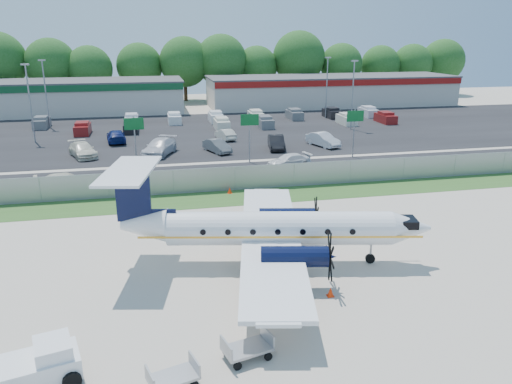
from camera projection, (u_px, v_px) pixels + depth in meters
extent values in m
plane|color=#BEB2A1|center=(279.00, 262.00, 27.93)|extent=(170.00, 170.00, 0.00)
cube|color=#2D561E|center=(240.00, 197.00, 39.12)|extent=(170.00, 4.00, 0.02)
cube|color=black|center=(226.00, 174.00, 45.65)|extent=(170.00, 8.00, 0.02)
cube|color=black|center=(201.00, 132.00, 65.23)|extent=(170.00, 32.00, 0.02)
cube|color=gray|center=(235.00, 178.00, 40.69)|extent=(120.00, 0.02, 1.90)
cube|color=gray|center=(235.00, 167.00, 40.39)|extent=(120.00, 0.06, 0.06)
cube|color=gray|center=(236.00, 190.00, 40.97)|extent=(120.00, 0.06, 0.06)
cube|color=beige|center=(37.00, 98.00, 80.17)|extent=(46.00, 12.00, 5.00)
cube|color=#474749|center=(35.00, 82.00, 79.38)|extent=(46.40, 12.40, 0.24)
cube|color=#0F4723|center=(27.00, 89.00, 73.88)|extent=(46.00, 0.20, 1.00)
cube|color=beige|center=(331.00, 91.00, 90.22)|extent=(44.00, 12.00, 5.00)
cube|color=#474749|center=(332.00, 76.00, 89.43)|extent=(44.40, 12.40, 0.24)
cube|color=maroon|center=(344.00, 83.00, 83.93)|extent=(44.00, 0.20, 1.00)
cylinder|color=gray|center=(135.00, 143.00, 47.02)|extent=(0.14, 0.14, 5.00)
cube|color=#0C5923|center=(134.00, 124.00, 46.34)|extent=(1.80, 0.08, 1.10)
cylinder|color=gray|center=(249.00, 138.00, 49.23)|extent=(0.14, 0.14, 5.00)
cube|color=#0C5923|center=(250.00, 120.00, 48.55)|extent=(1.80, 0.08, 1.10)
cylinder|color=gray|center=(354.00, 133.00, 51.44)|extent=(0.14, 0.14, 5.00)
cube|color=#0C5923|center=(355.00, 116.00, 50.76)|extent=(1.80, 0.08, 1.10)
cylinder|color=gray|center=(30.00, 104.00, 58.00)|extent=(0.18, 0.18, 9.00)
cube|color=gray|center=(25.00, 64.00, 56.64)|extent=(0.90, 0.35, 0.18)
cylinder|color=gray|center=(353.00, 96.00, 66.03)|extent=(0.18, 0.18, 9.00)
cube|color=gray|center=(355.00, 61.00, 64.68)|extent=(0.90, 0.35, 0.18)
cylinder|color=gray|center=(46.00, 95.00, 67.32)|extent=(0.18, 0.18, 9.00)
cube|color=gray|center=(42.00, 60.00, 65.97)|extent=(0.90, 0.35, 0.18)
cylinder|color=gray|center=(327.00, 88.00, 75.36)|extent=(0.18, 0.18, 9.00)
cube|color=gray|center=(328.00, 58.00, 74.01)|extent=(0.90, 0.35, 0.18)
cylinder|color=white|center=(280.00, 228.00, 27.21)|extent=(12.33, 4.31, 1.86)
cone|color=white|center=(411.00, 228.00, 27.25)|extent=(2.48, 2.25, 1.86)
cone|color=white|center=(144.00, 225.00, 27.10)|extent=(2.86, 2.33, 1.86)
cube|color=black|center=(408.00, 222.00, 27.15)|extent=(1.12, 1.42, 0.44)
cube|color=white|center=(271.00, 237.00, 27.37)|extent=(6.57, 17.46, 0.21)
cylinder|color=black|center=(294.00, 257.00, 24.63)|extent=(3.47, 1.73, 1.07)
cylinder|color=black|center=(287.00, 217.00, 30.03)|extent=(3.47, 1.73, 1.07)
cube|color=black|center=(133.00, 196.00, 26.60)|extent=(1.85, 0.55, 2.83)
cube|color=white|center=(129.00, 171.00, 26.18)|extent=(3.53, 6.40, 0.14)
cylinder|color=gray|center=(371.00, 253.00, 27.68)|extent=(0.12, 0.12, 1.27)
cylinder|color=black|center=(370.00, 259.00, 27.79)|extent=(0.57, 0.28, 0.55)
cylinder|color=black|center=(272.00, 282.00, 25.04)|extent=(0.69, 0.51, 0.62)
cylinder|color=black|center=(269.00, 238.00, 30.44)|extent=(0.69, 0.51, 0.62)
cube|color=white|center=(38.00, 368.00, 18.11)|extent=(3.21, 2.38, 0.80)
cube|color=white|center=(53.00, 348.00, 18.16)|extent=(1.59, 1.76, 0.57)
cube|color=black|center=(68.00, 344.00, 18.37)|extent=(0.51, 1.28, 0.46)
cylinder|color=black|center=(7.00, 368.00, 18.52)|extent=(0.73, 0.42, 0.69)
cylinder|color=black|center=(72.00, 380.00, 17.87)|extent=(0.73, 0.42, 0.69)
cylinder|color=black|center=(66.00, 353.00, 19.40)|extent=(0.73, 0.42, 0.69)
cube|color=gray|center=(173.00, 377.00, 17.95)|extent=(1.99, 1.51, 0.11)
cube|color=gray|center=(150.00, 378.00, 17.49)|extent=(0.37, 1.03, 0.53)
cube|color=gray|center=(195.00, 364.00, 18.26)|extent=(0.37, 1.03, 0.53)
cylinder|color=black|center=(153.00, 380.00, 18.15)|extent=(0.33, 0.19, 0.32)
cylinder|color=black|center=(185.00, 370.00, 18.71)|extent=(0.33, 0.19, 0.32)
cube|color=gray|center=(247.00, 348.00, 19.57)|extent=(2.10, 1.56, 0.11)
cube|color=gray|center=(226.00, 348.00, 19.10)|extent=(0.36, 1.11, 0.56)
cube|color=gray|center=(267.00, 336.00, 19.86)|extent=(0.36, 1.11, 0.56)
cylinder|color=black|center=(238.00, 366.00, 18.92)|extent=(0.36, 0.19, 0.34)
cylinder|color=black|center=(227.00, 351.00, 19.80)|extent=(0.36, 0.19, 0.34)
cylinder|color=black|center=(268.00, 357.00, 19.48)|extent=(0.36, 0.19, 0.34)
cylinder|color=black|center=(256.00, 343.00, 20.37)|extent=(0.36, 0.19, 0.34)
cone|color=#FC3207|center=(330.00, 292.00, 24.27)|extent=(0.32, 0.32, 0.48)
cube|color=#FC3207|center=(330.00, 296.00, 24.33)|extent=(0.34, 0.34, 0.03)
cone|color=#FC3207|center=(230.00, 190.00, 40.08)|extent=(0.35, 0.35, 0.52)
cube|color=#FC3207|center=(230.00, 193.00, 40.16)|extent=(0.37, 0.37, 0.03)
imported|color=beige|center=(67.00, 190.00, 41.04)|extent=(5.19, 3.05, 1.41)
imported|color=silver|center=(289.00, 167.00, 48.02)|extent=(4.73, 2.77, 1.29)
imported|color=beige|center=(83.00, 157.00, 52.18)|extent=(3.74, 5.55, 1.49)
imported|color=silver|center=(160.00, 155.00, 53.05)|extent=(4.42, 6.27, 1.69)
imported|color=#595B5E|center=(217.00, 152.00, 54.28)|extent=(2.91, 4.53, 1.41)
imported|color=black|center=(276.00, 149.00, 55.80)|extent=(2.32, 4.85, 1.53)
imported|color=silver|center=(323.00, 146.00, 57.24)|extent=(3.08, 4.95, 1.54)
imported|color=navy|center=(117.00, 142.00, 59.27)|extent=(2.58, 5.25, 1.47)
imported|color=beige|center=(225.00, 140.00, 60.87)|extent=(2.23, 4.15, 1.30)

